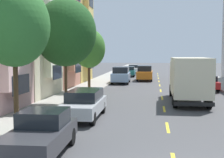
{
  "coord_description": "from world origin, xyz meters",
  "views": [
    {
      "loc": [
        -0.69,
        -7.97,
        3.48
      ],
      "look_at": [
        -4.4,
        20.34,
        1.18
      ],
      "focal_mm": 50.94,
      "sensor_mm": 36.0,
      "label": 1
    }
  ],
  "objects_px": {
    "street_tree_third": "(89,49)",
    "parked_sedan_white": "(133,69)",
    "parked_sedan_red": "(207,83)",
    "parked_hatchback_charcoal": "(41,133)",
    "delivery_box_truck": "(189,77)",
    "street_tree_second": "(65,33)",
    "moving_orange_sedan": "(145,73)",
    "parked_suv_sky": "(121,75)",
    "parked_wagon_teal": "(129,71)",
    "street_tree_nearest": "(14,26)",
    "parked_wagon_silver": "(84,103)"
  },
  "relations": [
    {
      "from": "parked_sedan_red",
      "to": "moving_orange_sedan",
      "type": "xyz_separation_m",
      "value": [
        -6.08,
        10.18,
        0.24
      ]
    },
    {
      "from": "parked_wagon_silver",
      "to": "parked_sedan_white",
      "type": "relative_size",
      "value": 1.04
    },
    {
      "from": "street_tree_nearest",
      "to": "parked_suv_sky",
      "type": "height_order",
      "value": "street_tree_nearest"
    },
    {
      "from": "street_tree_third",
      "to": "parked_sedan_red",
      "type": "distance_m",
      "value": 11.49
    },
    {
      "from": "street_tree_second",
      "to": "parked_wagon_silver",
      "type": "xyz_separation_m",
      "value": [
        2.01,
        -3.56,
        -4.02
      ]
    },
    {
      "from": "street_tree_third",
      "to": "delivery_box_truck",
      "type": "distance_m",
      "value": 9.74
    },
    {
      "from": "parked_wagon_teal",
      "to": "parked_hatchback_charcoal",
      "type": "height_order",
      "value": "same"
    },
    {
      "from": "street_tree_third",
      "to": "parked_suv_sky",
      "type": "bearing_deg",
      "value": 77.56
    },
    {
      "from": "street_tree_second",
      "to": "moving_orange_sedan",
      "type": "relative_size",
      "value": 1.43
    },
    {
      "from": "street_tree_nearest",
      "to": "street_tree_second",
      "type": "xyz_separation_m",
      "value": [
        0.0,
        7.62,
        0.19
      ]
    },
    {
      "from": "delivery_box_truck",
      "to": "parked_wagon_teal",
      "type": "relative_size",
      "value": 1.61
    },
    {
      "from": "parked_wagon_teal",
      "to": "parked_suv_sky",
      "type": "relative_size",
      "value": 0.98
    },
    {
      "from": "parked_sedan_red",
      "to": "moving_orange_sedan",
      "type": "distance_m",
      "value": 11.86
    },
    {
      "from": "parked_wagon_silver",
      "to": "parked_wagon_teal",
      "type": "bearing_deg",
      "value": 90.0
    },
    {
      "from": "street_tree_nearest",
      "to": "moving_orange_sedan",
      "type": "xyz_separation_m",
      "value": [
        4.6,
        28.24,
        -3.64
      ]
    },
    {
      "from": "delivery_box_truck",
      "to": "parked_sedan_white",
      "type": "relative_size",
      "value": 1.69
    },
    {
      "from": "street_tree_second",
      "to": "street_tree_nearest",
      "type": "bearing_deg",
      "value": -90.0
    },
    {
      "from": "parked_sedan_white",
      "to": "parked_sedan_red",
      "type": "relative_size",
      "value": 1.0
    },
    {
      "from": "parked_sedan_white",
      "to": "parked_suv_sky",
      "type": "bearing_deg",
      "value": -90.49
    },
    {
      "from": "delivery_box_truck",
      "to": "parked_wagon_silver",
      "type": "xyz_separation_m",
      "value": [
        -6.19,
        -6.36,
        -1.03
      ]
    },
    {
      "from": "parked_wagon_teal",
      "to": "delivery_box_truck",
      "type": "bearing_deg",
      "value": -76.18
    },
    {
      "from": "parked_suv_sky",
      "to": "moving_orange_sedan",
      "type": "relative_size",
      "value": 1.01
    },
    {
      "from": "parked_wagon_teal",
      "to": "moving_orange_sedan",
      "type": "relative_size",
      "value": 0.99
    },
    {
      "from": "parked_hatchback_charcoal",
      "to": "street_tree_third",
      "type": "bearing_deg",
      "value": 96.19
    },
    {
      "from": "street_tree_nearest",
      "to": "parked_sedan_red",
      "type": "xyz_separation_m",
      "value": [
        10.68,
        18.06,
        -3.88
      ]
    },
    {
      "from": "street_tree_second",
      "to": "parked_sedan_red",
      "type": "relative_size",
      "value": 1.52
    },
    {
      "from": "street_tree_second",
      "to": "parked_wagon_teal",
      "type": "bearing_deg",
      "value": 85.89
    },
    {
      "from": "street_tree_second",
      "to": "parked_suv_sky",
      "type": "bearing_deg",
      "value": 83.23
    },
    {
      "from": "street_tree_third",
      "to": "parked_sedan_red",
      "type": "bearing_deg",
      "value": 14.82
    },
    {
      "from": "parked_sedan_red",
      "to": "parked_suv_sky",
      "type": "distance_m",
      "value": 10.62
    },
    {
      "from": "parked_suv_sky",
      "to": "parked_hatchback_charcoal",
      "type": "height_order",
      "value": "parked_suv_sky"
    },
    {
      "from": "street_tree_nearest",
      "to": "delivery_box_truck",
      "type": "distance_m",
      "value": 13.54
    },
    {
      "from": "street_tree_nearest",
      "to": "parked_wagon_teal",
      "type": "distance_m",
      "value": 35.84
    },
    {
      "from": "parked_wagon_silver",
      "to": "parked_hatchback_charcoal",
      "type": "height_order",
      "value": "same"
    },
    {
      "from": "street_tree_third",
      "to": "parked_sedan_white",
      "type": "height_order",
      "value": "street_tree_third"
    },
    {
      "from": "parked_sedan_white",
      "to": "parked_suv_sky",
      "type": "distance_m",
      "value": 20.16
    },
    {
      "from": "parked_sedan_red",
      "to": "parked_wagon_teal",
      "type": "bearing_deg",
      "value": 116.34
    },
    {
      "from": "parked_sedan_red",
      "to": "parked_hatchback_charcoal",
      "type": "height_order",
      "value": "parked_hatchback_charcoal"
    },
    {
      "from": "parked_wagon_silver",
      "to": "moving_orange_sedan",
      "type": "bearing_deg",
      "value": 83.88
    },
    {
      "from": "street_tree_second",
      "to": "parked_suv_sky",
      "type": "distance_m",
      "value": 17.06
    },
    {
      "from": "street_tree_nearest",
      "to": "parked_hatchback_charcoal",
      "type": "xyz_separation_m",
      "value": [
        1.9,
        -2.29,
        -3.87
      ]
    },
    {
      "from": "street_tree_third",
      "to": "parked_sedan_white",
      "type": "relative_size",
      "value": 1.22
    },
    {
      "from": "street_tree_second",
      "to": "moving_orange_sedan",
      "type": "height_order",
      "value": "street_tree_second"
    },
    {
      "from": "parked_sedan_red",
      "to": "parked_hatchback_charcoal",
      "type": "distance_m",
      "value": 22.17
    },
    {
      "from": "parked_wagon_teal",
      "to": "parked_hatchback_charcoal",
      "type": "relative_size",
      "value": 1.17
    },
    {
      "from": "delivery_box_truck",
      "to": "street_tree_third",
      "type": "bearing_deg",
      "value": 149.51
    },
    {
      "from": "parked_hatchback_charcoal",
      "to": "street_tree_nearest",
      "type": "bearing_deg",
      "value": 129.69
    },
    {
      "from": "street_tree_nearest",
      "to": "parked_hatchback_charcoal",
      "type": "distance_m",
      "value": 4.89
    },
    {
      "from": "street_tree_nearest",
      "to": "parked_hatchback_charcoal",
      "type": "bearing_deg",
      "value": -50.31
    },
    {
      "from": "street_tree_third",
      "to": "parked_hatchback_charcoal",
      "type": "relative_size",
      "value": 1.36
    }
  ]
}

